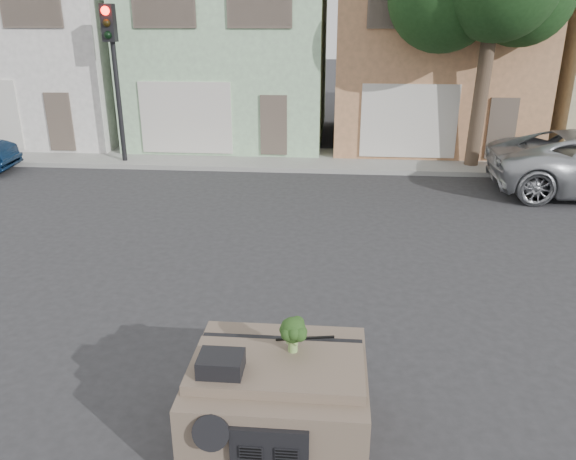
# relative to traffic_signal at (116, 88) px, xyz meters

# --- Properties ---
(ground_plane) EXTENTS (120.00, 120.00, 0.00)m
(ground_plane) POSITION_rel_traffic_signal_xyz_m (6.50, -9.50, -2.55)
(ground_plane) COLOR #303033
(ground_plane) RESTS_ON ground
(sidewalk) EXTENTS (40.00, 3.00, 0.15)m
(sidewalk) POSITION_rel_traffic_signal_xyz_m (6.50, 1.00, -2.47)
(sidewalk) COLOR gray
(sidewalk) RESTS_ON ground
(townhouse_white) EXTENTS (7.20, 8.20, 7.55)m
(townhouse_white) POSITION_rel_traffic_signal_xyz_m (-4.50, 5.00, 1.23)
(townhouse_white) COLOR silver
(townhouse_white) RESTS_ON ground
(townhouse_mint) EXTENTS (7.20, 8.20, 7.55)m
(townhouse_mint) POSITION_rel_traffic_signal_xyz_m (3.00, 5.00, 1.23)
(townhouse_mint) COLOR #A4D0A2
(townhouse_mint) RESTS_ON ground
(townhouse_tan) EXTENTS (7.20, 8.20, 7.55)m
(townhouse_tan) POSITION_rel_traffic_signal_xyz_m (10.50, 5.00, 1.23)
(townhouse_tan) COLOR tan
(townhouse_tan) RESTS_ON ground
(traffic_signal) EXTENTS (0.40, 0.40, 5.10)m
(traffic_signal) POSITION_rel_traffic_signal_xyz_m (0.00, 0.00, 0.00)
(traffic_signal) COLOR black
(traffic_signal) RESTS_ON ground
(tree_near) EXTENTS (4.40, 4.00, 8.50)m
(tree_near) POSITION_rel_traffic_signal_xyz_m (11.50, 0.30, 1.70)
(tree_near) COLOR #173515
(tree_near) RESTS_ON ground
(car_dashboard) EXTENTS (2.00, 1.80, 1.12)m
(car_dashboard) POSITION_rel_traffic_signal_xyz_m (6.50, -12.50, -1.99)
(car_dashboard) COLOR brown
(car_dashboard) RESTS_ON ground
(instrument_hump) EXTENTS (0.48, 0.38, 0.20)m
(instrument_hump) POSITION_rel_traffic_signal_xyz_m (5.92, -12.85, -1.33)
(instrument_hump) COLOR black
(instrument_hump) RESTS_ON car_dashboard
(wiper_arm) EXTENTS (0.69, 0.15, 0.02)m
(wiper_arm) POSITION_rel_traffic_signal_xyz_m (6.78, -12.12, -1.42)
(wiper_arm) COLOR black
(wiper_arm) RESTS_ON car_dashboard
(broccoli) EXTENTS (0.40, 0.40, 0.43)m
(broccoli) POSITION_rel_traffic_signal_xyz_m (6.66, -12.39, -1.21)
(broccoli) COLOR #1D3713
(broccoli) RESTS_ON car_dashboard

